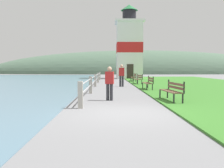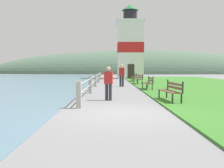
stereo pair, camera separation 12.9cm
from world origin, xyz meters
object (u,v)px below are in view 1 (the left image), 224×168
park_bench_near (172,90)px  person_by_railing (110,82)px  park_bench_by_lighthouse (134,77)px  park_bench_far (138,78)px  person_strolling (122,75)px  lighthouse (129,47)px  park_bench_midway (149,82)px

park_bench_near → person_by_railing: 2.83m
park_bench_by_lighthouse → person_by_railing: bearing=80.4°
park_bench_far → person_strolling: person_strolling is taller
lighthouse → park_bench_far: bearing=-91.0°
park_bench_by_lighthouse → lighthouse: (0.18, 8.35, 3.97)m
park_bench_midway → person_by_railing: 6.03m
park_bench_far → person_by_railing: (-2.70, -11.35, 0.30)m
park_bench_far → person_by_railing: size_ratio=1.21×
park_bench_midway → lighthouse: bearing=-92.1°
park_bench_far → park_bench_by_lighthouse: 4.38m
person_strolling → lighthouse: bearing=-7.4°
park_bench_near → person_strolling: (-1.76, 8.95, 0.42)m
park_bench_near → park_bench_far: size_ratio=1.05×
park_bench_near → person_strolling: bearing=-84.0°
person_strolling → park_bench_near: bearing=-169.3°
lighthouse → person_strolling: size_ratio=5.85×
park_bench_near → lighthouse: (0.16, 24.58, 3.97)m
park_bench_midway → person_strolling: 3.50m
person_strolling → person_by_railing: size_ratio=1.14×
park_bench_far → person_strolling: bearing=52.9°
park_bench_midway → person_by_railing: bearing=62.2°
park_bench_midway → person_strolling: (-1.67, 3.05, 0.42)m
person_strolling → person_by_railing: (-1.01, -8.44, -0.12)m
lighthouse → park_bench_near: bearing=-90.4°
park_bench_far → park_bench_midway: bearing=82.9°
park_bench_by_lighthouse → person_strolling: (-1.73, -7.29, 0.42)m
park_bench_near → park_bench_by_lighthouse: size_ratio=1.00×
park_bench_near → park_bench_far: same height
person_by_railing → person_strolling: bearing=4.0°
park_bench_midway → person_by_railing: person_by_railing is taller
park_bench_near → park_bench_midway: bearing=-94.3°
park_bench_by_lighthouse → person_by_railing: 15.97m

